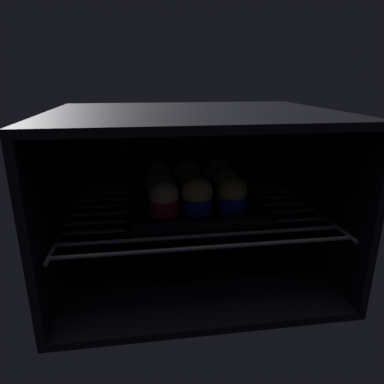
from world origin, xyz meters
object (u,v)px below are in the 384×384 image
muffin_row0_col2 (232,195)px  muffin_row1_col2 (225,185)px  muffin_row0_col0 (164,199)px  muffin_row2_col2 (218,175)px  muffin_row1_col1 (193,187)px  muffin_row2_col1 (189,177)px  muffin_row1_col0 (160,187)px  baking_tray (192,202)px  muffin_row0_col1 (198,196)px  muffin_row2_col0 (159,178)px

muffin_row0_col2 → muffin_row1_col2: 6.51cm
muffin_row0_col0 → muffin_row2_col2: (14.42, 14.59, 0.41)cm
muffin_row1_col1 → muffin_row2_col2: 10.14cm
muffin_row2_col1 → muffin_row0_col2: bearing=-63.4°
muffin_row1_col0 → muffin_row1_col1: muffin_row1_col0 is taller
baking_tray → muffin_row1_col1: muffin_row1_col1 is taller
baking_tray → muffin_row2_col2: (7.57, 7.26, 4.21)cm
baking_tray → muffin_row1_col1: (0.30, 0.21, 3.62)cm
baking_tray → muffin_row1_col2: bearing=-2.9°
muffin_row0_col1 → muffin_row1_col1: 7.79cm
baking_tray → muffin_row1_col0: muffin_row1_col0 is taller
muffin_row0_col2 → muffin_row1_col1: (-7.21, 7.10, -0.18)cm
muffin_row0_col1 → muffin_row1_col1: size_ratio=1.13×
muffin_row2_col1 → muffin_row1_col2: bearing=-47.4°
baking_tray → muffin_row0_col2: (7.51, -6.89, 3.80)cm
muffin_row0_col2 → muffin_row1_col0: size_ratio=0.99×
muffin_row1_col1 → muffin_row2_col0: bearing=135.8°
muffin_row1_col0 → muffin_row1_col2: muffin_row1_col2 is taller
baking_tray → muffin_row0_col2: 10.88cm
muffin_row1_col2 → muffin_row1_col1: bearing=175.3°
muffin_row1_col1 → muffin_row1_col0: bearing=179.5°
muffin_row2_col2 → muffin_row1_col2: bearing=-90.0°
muffin_row0_col1 → muffin_row2_col2: size_ratio=0.98×
muffin_row0_col1 → muffin_row2_col0: same height
muffin_row1_col0 → muffin_row2_col1: 10.36cm
muffin_row0_col0 → muffin_row1_col2: (14.43, 6.94, 0.26)cm
muffin_row1_col1 → muffin_row2_col1: size_ratio=0.91×
muffin_row0_col1 → muffin_row0_col2: muffin_row0_col1 is taller
muffin_row0_col1 → muffin_row2_col0: size_ratio=0.99×
muffin_row0_col1 → muffin_row2_col2: bearing=63.7°
baking_tray → muffin_row2_col2: muffin_row2_col2 is taller
muffin_row0_col1 → muffin_row2_col1: 15.10cm
muffin_row2_col1 → muffin_row2_col2: bearing=-2.1°
muffin_row0_col1 → muffin_row1_col2: 10.26cm
muffin_row0_col0 → muffin_row0_col1: 7.11cm
baking_tray → muffin_row2_col0: size_ratio=3.72×
baking_tray → muffin_row0_col2: size_ratio=4.01×
muffin_row0_col0 → muffin_row2_col1: (7.14, 14.86, 0.14)cm
muffin_row0_col2 → muffin_row1_col1: muffin_row0_col2 is taller
baking_tray → muffin_row2_col0: bearing=133.8°
baking_tray → muffin_row2_col2: bearing=43.8°
muffin_row0_col0 → muffin_row0_col1: size_ratio=0.94×
muffin_row0_col0 → muffin_row0_col1: muffin_row0_col1 is taller
baking_tray → muffin_row0_col0: 10.73cm
muffin_row0_col1 → muffin_row0_col2: 7.32cm
muffin_row2_col0 → muffin_row1_col2: bearing=-28.0°
muffin_row0_col0 → muffin_row1_col0: same height
muffin_row0_col1 → muffin_row1_col0: bearing=133.2°
muffin_row1_col2 → muffin_row1_col0: bearing=177.4°
baking_tray → muffin_row2_col0: (-7.15, 7.45, 4.02)cm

